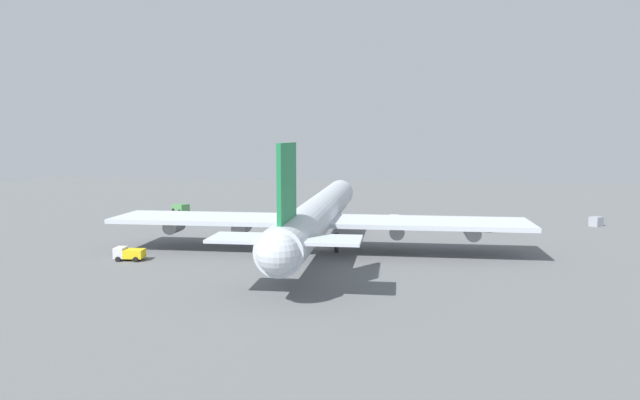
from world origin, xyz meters
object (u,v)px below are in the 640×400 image
cargo_airplane (319,214)px  cargo_container_aft (596,222)px  safety_cone_nose (324,218)px  fuel_truck (181,208)px  pushback_tractor (393,221)px  maintenance_van (129,253)px  cargo_loader (487,225)px

cargo_airplane → cargo_container_aft: (31.23, -53.28, -4.84)m
cargo_container_aft → safety_cone_nose: bearing=87.8°
fuel_truck → pushback_tractor: bearing=-106.0°
maintenance_van → safety_cone_nose: maintenance_van is taller
pushback_tractor → maintenance_van: bearing=135.2°
cargo_airplane → safety_cone_nose: bearing=6.1°
cargo_loader → pushback_tractor: pushback_tractor is taller
safety_cone_nose → cargo_container_aft: bearing=-92.2°
maintenance_van → cargo_container_aft: 91.62m
maintenance_van → safety_cone_nose: size_ratio=5.96×
cargo_loader → safety_cone_nose: bearing=72.5°
maintenance_van → cargo_loader: (35.59, -57.33, -0.04)m
safety_cone_nose → cargo_loader: bearing=-107.5°
fuel_truck → pushback_tractor: pushback_tractor is taller
maintenance_van → cargo_loader: cargo_loader is taller
fuel_truck → pushback_tractor: size_ratio=1.17×
cargo_airplane → cargo_loader: 38.17m
maintenance_van → pushback_tractor: bearing=-44.8°
cargo_container_aft → fuel_truck: bearing=84.0°
cargo_airplane → safety_cone_nose: (33.40, 3.58, -5.43)m
maintenance_van → fuel_truck: bearing=13.3°
pushback_tractor → safety_cone_nose: bearing=64.8°
fuel_truck → cargo_container_aft: bearing=-96.0°
cargo_loader → pushback_tractor: (3.47, 18.54, 0.07)m
maintenance_van → cargo_container_aft: maintenance_van is taller
cargo_container_aft → safety_cone_nose: size_ratio=4.18×
fuel_truck → safety_cone_nose: size_ratio=7.01×
fuel_truck → maintenance_van: (-53.82, -12.75, -0.05)m
fuel_truck → cargo_container_aft: (-9.71, -93.06, -0.14)m
maintenance_van → cargo_container_aft: (44.11, -80.31, -0.09)m
pushback_tractor → cargo_container_aft: (5.06, -41.52, -0.12)m
cargo_loader → cargo_container_aft: bearing=-69.7°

